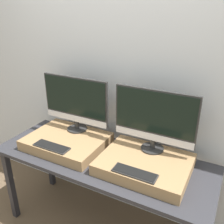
# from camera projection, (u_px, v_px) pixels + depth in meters

# --- Properties ---
(wall_back) EXTENTS (8.00, 0.04, 2.60)m
(wall_back) POSITION_uv_depth(u_px,v_px,m) (125.00, 80.00, 2.10)
(wall_back) COLOR silver
(wall_back) RESTS_ON ground_plane
(workbench) EXTENTS (1.76, 0.65, 0.77)m
(workbench) POSITION_uv_depth(u_px,v_px,m) (102.00, 166.00, 2.02)
(workbench) COLOR #2D2D33
(workbench) RESTS_ON ground_plane
(wooden_riser_left) EXTENTS (0.65, 0.51, 0.09)m
(wooden_riser_left) POSITION_uv_depth(u_px,v_px,m) (67.00, 141.00, 2.13)
(wooden_riser_left) COLOR #99754C
(wooden_riser_left) RESTS_ON workbench
(monitor_left) EXTENTS (0.63, 0.18, 0.48)m
(monitor_left) POSITION_uv_depth(u_px,v_px,m) (75.00, 102.00, 2.13)
(monitor_left) COLOR #282828
(monitor_left) RESTS_ON wooden_riser_left
(keyboard_left) EXTENTS (0.30, 0.10, 0.01)m
(keyboard_left) POSITION_uv_depth(u_px,v_px,m) (52.00, 147.00, 1.96)
(keyboard_left) COLOR #2D2D2D
(keyboard_left) RESTS_ON wooden_riser_left
(wooden_riser_right) EXTENTS (0.65, 0.51, 0.09)m
(wooden_riser_right) POSITION_uv_depth(u_px,v_px,m) (145.00, 164.00, 1.83)
(wooden_riser_right) COLOR #99754C
(wooden_riser_right) RESTS_ON workbench
(monitor_right) EXTENTS (0.63, 0.18, 0.48)m
(monitor_right) POSITION_uv_depth(u_px,v_px,m) (154.00, 118.00, 1.83)
(monitor_right) COLOR #282828
(monitor_right) RESTS_ON wooden_riser_right
(keyboard_right) EXTENTS (0.30, 0.10, 0.01)m
(keyboard_right) POSITION_uv_depth(u_px,v_px,m) (135.00, 173.00, 1.65)
(keyboard_right) COLOR #2D2D2D
(keyboard_right) RESTS_ON wooden_riser_right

